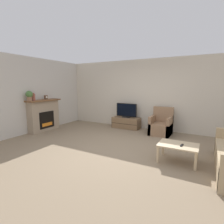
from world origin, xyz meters
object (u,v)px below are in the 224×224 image
object	(u,v)px
mantel_vase_left	(34,97)
armchair	(161,126)
tv_stand	(126,123)
coffee_table	(178,147)
tv	(126,111)
potted_plant	(29,95)
remote	(182,145)
mantel_clock	(46,97)
fireplace	(44,115)

from	to	relation	value
mantel_vase_left	armchair	distance (m)	4.59
tv_stand	coffee_table	world-z (taller)	tv_stand
tv	coffee_table	distance (m)	3.28
potted_plant	remote	xyz separation A→B (m)	(4.94, 0.07, -0.95)
mantel_clock	tv	bearing A→B (deg)	34.04
coffee_table	potted_plant	bearing A→B (deg)	-178.64
mantel_vase_left	tv	size ratio (longest dim) A/B	0.31
fireplace	remote	world-z (taller)	fireplace
mantel_vase_left	potted_plant	xyz separation A→B (m)	(-0.00, -0.17, 0.06)
mantel_clock	potted_plant	xyz separation A→B (m)	(-0.00, -0.69, 0.11)
mantel_vase_left	tv	distance (m)	3.46
fireplace	mantel_vase_left	bearing A→B (deg)	-87.56
potted_plant	tv_stand	world-z (taller)	potted_plant
potted_plant	remote	distance (m)	5.03
armchair	fireplace	bearing A→B (deg)	-157.72
coffee_table	mantel_vase_left	bearing A→B (deg)	179.42
tv	armchair	bearing A→B (deg)	-8.53
mantel_vase_left	armchair	xyz separation A→B (m)	(3.99, 2.04, -1.00)
tv	remote	size ratio (longest dim) A/B	5.59
mantel_clock	remote	bearing A→B (deg)	-7.20
mantel_clock	tv	distance (m)	3.13
potted_plant	tv	distance (m)	3.58
mantel_clock	tv	world-z (taller)	mantel_clock
mantel_clock	mantel_vase_left	bearing A→B (deg)	-90.08
fireplace	mantel_clock	bearing A→B (deg)	82.40
mantel_clock	tv_stand	world-z (taller)	mantel_clock
tv_stand	tv	size ratio (longest dim) A/B	1.27
potted_plant	tv	world-z (taller)	potted_plant
mantel_clock	potted_plant	bearing A→B (deg)	-90.06
tv_stand	armchair	xyz separation A→B (m)	(1.44, -0.22, 0.08)
potted_plant	remote	size ratio (longest dim) A/B	2.23
fireplace	potted_plant	bearing A→B (deg)	-88.28
mantel_clock	potted_plant	world-z (taller)	potted_plant
mantel_vase_left	mantel_clock	bearing A→B (deg)	89.92
coffee_table	remote	xyz separation A→B (m)	(0.08, -0.05, 0.07)
potted_plant	tv	size ratio (longest dim) A/B	0.40
tv_stand	coffee_table	distance (m)	3.26
mantel_clock	potted_plant	size ratio (longest dim) A/B	0.44
fireplace	remote	size ratio (longest dim) A/B	8.58
fireplace	tv_stand	xyz separation A→B (m)	(2.57, 1.86, -0.38)
mantel_clock	tv_stand	distance (m)	3.26
mantel_vase_left	armchair	world-z (taller)	mantel_vase_left
fireplace	coffee_table	bearing A→B (deg)	-5.22
mantel_vase_left	mantel_clock	world-z (taller)	mantel_vase_left
mantel_clock	tv_stand	xyz separation A→B (m)	(2.56, 1.73, -1.04)
potted_plant	armchair	world-z (taller)	potted_plant
mantel_vase_left	coffee_table	size ratio (longest dim) A/B	0.32
mantel_vase_left	remote	distance (m)	5.02
mantel_vase_left	armchair	bearing A→B (deg)	27.05
armchair	coffee_table	distance (m)	2.26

